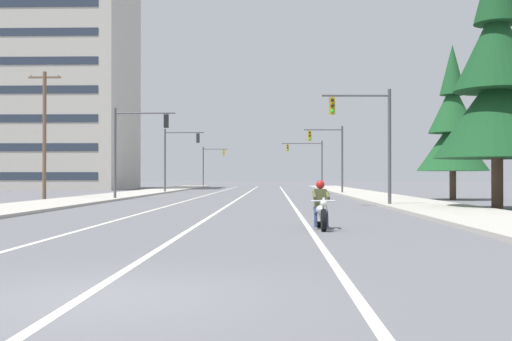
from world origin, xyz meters
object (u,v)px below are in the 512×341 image
Objects in this scene: traffic_signal_far_right at (310,157)px; traffic_signal_mid_left at (176,151)px; motorcycle_with_rider at (321,210)px; traffic_signal_near_left at (132,140)px; utility_pole_left_near at (44,132)px; traffic_signal_far_left at (210,161)px; traffic_signal_mid_right at (331,150)px; conifer_tree_right_verge_far at (453,128)px; conifer_tree_right_verge_near at (497,83)px; traffic_signal_near_right at (371,130)px; apartment_building_far_left_block at (54,71)px.

traffic_signal_mid_left is at bearing -124.20° from traffic_signal_far_right.
traffic_signal_near_left reaches higher than motorcycle_with_rider.
traffic_signal_far_left is at bearing 83.59° from utility_pole_left_near.
traffic_signal_near_left is 19.15m from traffic_signal_mid_left.
traffic_signal_far_right is at bearing 91.35° from traffic_signal_mid_right.
conifer_tree_right_verge_far is (28.18, -0.70, 0.15)m from utility_pole_left_near.
traffic_signal_mid_left is 37.69m from traffic_signal_far_left.
traffic_signal_near_left is at bearing -89.69° from traffic_signal_far_left.
motorcycle_with_rider is 16.14m from conifer_tree_right_verge_near.
traffic_signal_mid_right is 28.39m from conifer_tree_right_verge_near.
traffic_signal_mid_right is (0.18, 24.88, -0.00)m from traffic_signal_near_right.
utility_pole_left_near reaches higher than traffic_signal_near_left.
conifer_tree_right_verge_far is (21.97, -55.97, 0.81)m from traffic_signal_far_left.
conifer_tree_right_verge_far is 0.35× the size of apartment_building_far_left_block.
traffic_signal_far_left is (-0.31, 56.84, -0.02)m from traffic_signal_near_left.
motorcycle_with_rider is 26.53m from traffic_signal_near_left.
traffic_signal_far_left is at bearing 90.31° from traffic_signal_near_left.
conifer_tree_right_verge_far is (10.74, 24.79, 4.25)m from motorcycle_with_rider.
traffic_signal_near_right is 1.00× the size of traffic_signal_near_left.
utility_pole_left_near reaches higher than traffic_signal_far_left.
traffic_signal_far_left is (-14.55, 16.84, -0.09)m from traffic_signal_far_right.
conifer_tree_right_verge_far is (6.85, -14.96, 0.82)m from traffic_signal_mid_right.
conifer_tree_right_verge_near is 0.44× the size of apartment_building_far_left_block.
apartment_building_far_left_block is at bearing 137.53° from conifer_tree_right_verge_far.
traffic_signal_far_left is 0.47× the size of conifer_tree_right_verge_near.
traffic_signal_near_right is 0.47× the size of conifer_tree_right_verge_near.
conifer_tree_right_verge_far is at bearing -79.26° from traffic_signal_far_right.
traffic_signal_near_right is at bearing -125.33° from conifer_tree_right_verge_far.
conifer_tree_right_verge_far is at bearing -1.41° from utility_pole_left_near.
traffic_signal_mid_right is 40.73m from apartment_building_far_left_block.
traffic_signal_mid_left is 1.00× the size of traffic_signal_far_right.
motorcycle_with_rider is 0.35× the size of traffic_signal_far_right.
apartment_building_far_left_block is (-11.56, 35.68, 10.22)m from utility_pole_left_near.
traffic_signal_mid_left is at bearing -44.92° from apartment_building_far_left_block.
utility_pole_left_near is 30.02m from conifer_tree_right_verge_near.
traffic_signal_near_right is at bearing 152.67° from conifer_tree_right_verge_near.
traffic_signal_near_left and traffic_signal_mid_right have the same top height.
traffic_signal_mid_left is 0.69× the size of utility_pole_left_near.
motorcycle_with_rider is 0.07× the size of apartment_building_far_left_block.
traffic_signal_near_right is 17.20m from traffic_signal_near_left.
traffic_signal_far_right is at bearing -49.19° from traffic_signal_far_left.
traffic_signal_mid_right is at bearing 84.42° from motorcycle_with_rider.
traffic_signal_far_right is at bearing 87.03° from motorcycle_with_rider.
traffic_signal_far_left is at bearing 102.77° from traffic_signal_near_right.
traffic_signal_near_left is 56.84m from traffic_signal_far_left.
motorcycle_with_rider is 0.35× the size of traffic_signal_mid_right.
traffic_signal_near_right is (3.71, 14.88, 3.43)m from motorcycle_with_rider.
utility_pole_left_near reaches higher than motorcycle_with_rider.
traffic_signal_near_right is 12.18m from conifer_tree_right_verge_far.
conifer_tree_right_verge_near is at bearing -73.36° from traffic_signal_far_left.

